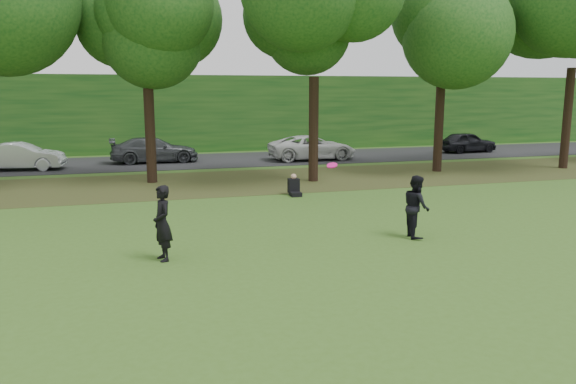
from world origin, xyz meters
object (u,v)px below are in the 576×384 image
object	(u,v)px
frisbee	(332,165)
player_right	(416,206)
seated_person	(294,187)
player_left	(162,223)

from	to	relation	value
frisbee	player_right	bearing A→B (deg)	8.30
seated_person	player_right	bearing A→B (deg)	-76.49
player_left	seated_person	world-z (taller)	player_left
player_right	seated_person	distance (m)	7.18
frisbee	seated_person	size ratio (longest dim) A/B	0.39
player_left	seated_person	size ratio (longest dim) A/B	2.20
player_left	seated_person	xyz separation A→B (m)	(5.48, 7.28, -0.60)
player_right	seated_person	size ratio (longest dim) A/B	2.10
player_left	frisbee	distance (m)	4.43
player_right	seated_person	bearing A→B (deg)	21.57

